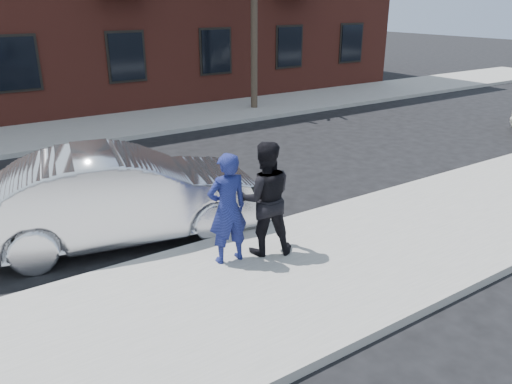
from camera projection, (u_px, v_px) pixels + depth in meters
ground at (378, 242)px, 9.21m from camera, size 100.00×100.00×0.00m
near_sidewalk at (389, 244)px, 8.99m from camera, size 50.00×3.50×0.15m
near_curb at (323, 211)px, 10.39m from camera, size 50.00×0.10×0.15m
far_sidewalk at (146, 122)px, 17.93m from camera, size 50.00×3.50×0.15m
far_curb at (167, 132)px, 16.53m from camera, size 50.00×0.10×0.15m
silver_sedan at (123, 195)px, 9.08m from camera, size 5.45×2.79×1.71m
man_hoodie at (228, 209)px, 7.94m from camera, size 0.71×0.54×1.85m
man_peacoat at (265, 198)px, 8.22m from camera, size 1.17×1.06×1.95m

